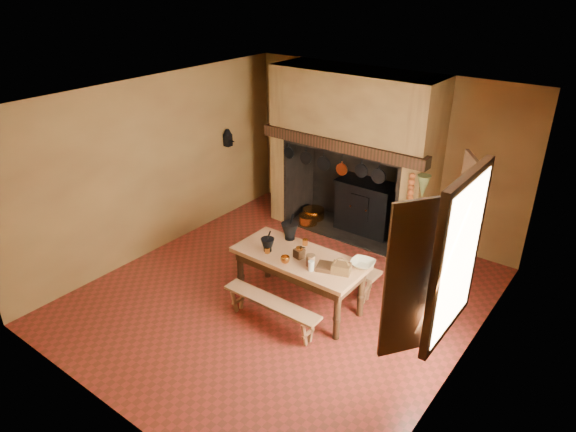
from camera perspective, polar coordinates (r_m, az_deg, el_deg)
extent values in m
plane|color=maroon|center=(7.43, -0.58, -8.79)|extent=(5.50, 5.50, 0.00)
plane|color=silver|center=(6.26, -0.70, 12.73)|extent=(5.50, 5.50, 0.00)
cube|color=olive|center=(8.90, 10.32, 7.02)|extent=(5.00, 0.02, 2.80)
cube|color=olive|center=(8.37, -14.37, 5.38)|extent=(0.02, 5.50, 2.80)
cube|color=olive|center=(5.73, 19.68, -5.41)|extent=(0.02, 5.50, 2.80)
cube|color=olive|center=(5.13, -20.03, -9.45)|extent=(5.00, 0.02, 2.80)
cube|color=olive|center=(9.31, 0.47, 8.28)|extent=(0.30, 0.90, 2.80)
cube|color=olive|center=(8.15, 14.76, 4.77)|extent=(0.30, 0.90, 2.80)
cube|color=olive|center=(8.43, 7.47, 11.82)|extent=(2.20, 0.90, 1.20)
cube|color=black|center=(8.24, 5.84, 7.88)|extent=(2.95, 0.22, 0.18)
cube|color=black|center=(9.21, 8.29, 3.84)|extent=(2.20, 0.06, 1.60)
cube|color=black|center=(9.21, 6.69, -1.49)|extent=(2.20, 0.90, 0.02)
cube|color=black|center=(9.03, 8.68, 0.90)|extent=(1.00, 0.50, 0.90)
cube|color=black|center=(8.82, 8.82, 3.62)|extent=(1.04, 0.54, 0.04)
cube|color=black|center=(8.78, 7.89, 0.92)|extent=(0.35, 0.02, 0.45)
cylinder|color=black|center=(8.50, 12.28, 4.83)|extent=(0.10, 0.10, 0.70)
cylinder|color=#C0782C|center=(8.83, 6.99, 1.13)|extent=(0.03, 0.03, 0.03)
cylinder|color=#C0782C|center=(8.70, 8.68, 0.62)|extent=(0.03, 0.03, 0.03)
cylinder|color=#C0782C|center=(9.52, 2.85, 0.24)|extent=(0.40, 0.40, 0.20)
cylinder|color=#C0782C|center=(9.32, 2.23, -0.43)|extent=(0.34, 0.34, 0.18)
cube|color=black|center=(9.71, 2.21, 0.65)|extent=(0.18, 0.18, 0.16)
cone|color=brown|center=(7.64, 14.78, 3.15)|extent=(0.20, 0.20, 0.35)
cube|color=white|center=(5.25, 18.53, -4.43)|extent=(0.02, 1.00, 1.60)
cube|color=#321B0F|center=(4.90, 19.58, 4.18)|extent=(0.08, 1.16, 0.08)
cube|color=#321B0F|center=(5.71, 17.04, -11.64)|extent=(0.08, 1.16, 0.08)
cube|color=#321B0F|center=(4.76, 13.09, -7.04)|extent=(0.29, 0.39, 1.60)
cube|color=#321B0F|center=(5.89, 18.73, -1.03)|extent=(0.29, 0.39, 1.60)
cube|color=black|center=(9.28, -6.70, 8.38)|extent=(0.12, 0.12, 0.22)
cone|color=black|center=(9.24, -6.75, 9.26)|extent=(0.16, 0.16, 0.10)
cylinder|color=black|center=(9.22, -6.29, 8.28)|extent=(0.12, 0.02, 0.02)
cube|color=#B17B51|center=(6.84, 1.25, -4.68)|extent=(1.79, 0.80, 0.06)
cube|color=#321B0F|center=(6.89, 1.25, -5.39)|extent=(1.68, 0.68, 0.14)
cylinder|color=#321B0F|center=(7.28, -5.30, -6.32)|extent=(0.09, 0.09, 0.72)
cylinder|color=#321B0F|center=(6.48, 5.45, -10.88)|extent=(0.09, 0.09, 0.72)
cylinder|color=#321B0F|center=(7.66, -2.30, -4.43)|extent=(0.09, 0.09, 0.72)
cylinder|color=#321B0F|center=(6.91, 8.12, -8.44)|extent=(0.09, 0.09, 0.72)
cube|color=#B17B51|center=(6.64, -1.87, -9.53)|extent=(1.42, 0.25, 0.04)
cube|color=#B17B51|center=(7.42, 4.02, -4.62)|extent=(1.73, 0.30, 0.04)
cylinder|color=black|center=(7.22, 0.20, -2.41)|extent=(0.14, 0.14, 0.04)
cone|color=black|center=(7.17, 0.20, -1.55)|extent=(0.24, 0.24, 0.20)
cylinder|color=black|center=(7.07, 0.39, -0.39)|extent=(0.10, 0.07, 0.20)
cylinder|color=black|center=(6.94, -2.27, -3.77)|extent=(0.11, 0.11, 0.03)
cone|color=black|center=(6.89, -2.28, -3.10)|extent=(0.19, 0.19, 0.15)
cylinder|color=black|center=(6.82, -2.16, -2.19)|extent=(0.07, 0.03, 0.15)
cube|color=#321B0F|center=(6.77, 1.27, -4.17)|extent=(0.14, 0.14, 0.12)
cylinder|color=#C0782C|center=(6.73, 1.27, -3.61)|extent=(0.09, 0.09, 0.03)
cylinder|color=black|center=(6.68, 1.63, -3.48)|extent=(0.10, 0.04, 0.03)
cylinder|color=#C0782C|center=(6.88, -2.32, -3.83)|extent=(0.07, 0.07, 0.08)
cylinder|color=#C0782C|center=(7.07, 1.92, -2.92)|extent=(0.10, 0.10, 0.09)
imported|color=beige|center=(6.65, 8.29, -5.27)|extent=(0.34, 0.34, 0.08)
cylinder|color=#54361F|center=(6.59, 2.53, -4.94)|extent=(0.12, 0.12, 0.15)
cylinder|color=beige|center=(6.49, 2.59, -5.56)|extent=(0.10, 0.10, 0.14)
cube|color=#503018|center=(6.47, 5.93, -5.83)|extent=(0.27, 0.23, 0.13)
torus|color=#503018|center=(6.43, 5.96, -5.34)|extent=(0.18, 0.07, 0.18)
cube|color=#321B0F|center=(6.54, 4.66, -5.73)|extent=(0.38, 0.32, 0.05)
imported|color=#C0782C|center=(6.65, -0.32, -4.87)|extent=(0.15, 0.15, 0.10)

